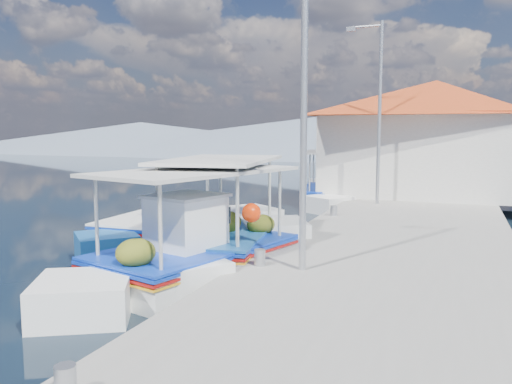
% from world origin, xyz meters
% --- Properties ---
extents(ground, '(160.00, 160.00, 0.00)m').
position_xyz_m(ground, '(0.00, 0.00, 0.00)').
color(ground, black).
rests_on(ground, ground).
extents(quay, '(5.00, 44.00, 0.50)m').
position_xyz_m(quay, '(5.90, 6.00, 0.25)').
color(quay, gray).
rests_on(quay, ground).
extents(bollards, '(0.20, 17.20, 0.30)m').
position_xyz_m(bollards, '(3.80, 5.25, 0.65)').
color(bollards, '#A5A8AD').
rests_on(bollards, quay).
extents(main_caique, '(3.39, 7.11, 2.43)m').
position_xyz_m(main_caique, '(2.32, 2.39, 0.47)').
color(main_caique, white).
rests_on(main_caique, ground).
extents(caique_green_canopy, '(2.73, 6.86, 2.59)m').
position_xyz_m(caique_green_canopy, '(2.24, 3.75, 0.39)').
color(caique_green_canopy, white).
rests_on(caique_green_canopy, ground).
extents(caique_blue_hull, '(1.97, 6.25, 1.11)m').
position_xyz_m(caique_blue_hull, '(-0.20, 5.00, 0.30)').
color(caique_blue_hull, '#1A5AA1').
rests_on(caique_blue_hull, ground).
extents(caique_far, '(2.91, 6.59, 2.36)m').
position_xyz_m(caique_far, '(2.33, 13.93, 0.44)').
color(caique_far, white).
rests_on(caique_far, ground).
extents(harbor_building, '(10.49, 10.49, 4.40)m').
position_xyz_m(harbor_building, '(6.20, 15.00, 2.78)').
color(harbor_building, silver).
rests_on(harbor_building, quay).
extents(lamp_post_near, '(1.21, 0.14, 6.00)m').
position_xyz_m(lamp_post_near, '(4.51, 2.00, 3.85)').
color(lamp_post_near, '#A5A8AD').
rests_on(lamp_post_near, quay).
extents(lamp_post_far, '(1.21, 0.14, 6.00)m').
position_xyz_m(lamp_post_far, '(4.51, 11.00, 3.85)').
color(lamp_post_far, '#A5A8AD').
rests_on(lamp_post_far, quay).
extents(mountain_ridge, '(171.40, 96.00, 5.50)m').
position_xyz_m(mountain_ridge, '(6.54, 56.00, 2.04)').
color(mountain_ridge, slate).
rests_on(mountain_ridge, ground).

